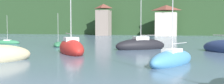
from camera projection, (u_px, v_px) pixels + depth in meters
wooded_hillside at (122, 17)px, 136.90m from camera, size 352.00×75.14×48.67m
shore_building_west at (104, 20)px, 87.82m from camera, size 4.49×4.43×10.33m
shore_building_westcentral at (166, 21)px, 82.71m from camera, size 6.75×4.92×9.55m
sailboat_far_2 at (141, 45)px, 35.61m from camera, size 7.07×6.04×8.64m
sailboat_far_3 at (58, 45)px, 40.73m from camera, size 3.05×4.73×5.30m
sailboat_far_6 at (8, 43)px, 46.09m from camera, size 4.34×2.25×5.21m
sailboat_mid_10 at (172, 60)px, 21.30m from camera, size 4.12×6.27×8.27m
sailboat_far_11 at (71, 48)px, 30.76m from camera, size 6.75×8.33×10.68m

